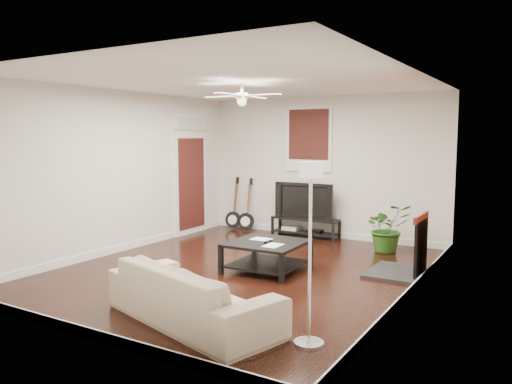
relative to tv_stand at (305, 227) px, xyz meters
The scene contains 14 objects.
room 3.04m from the tv_stand, 84.56° to the right, with size 5.01×6.01×2.81m.
brick_accent 3.49m from the tv_stand, 32.89° to the right, with size 0.02×2.20×2.80m, color #A24334.
fireplace 3.05m from the tv_stand, 35.84° to the right, with size 0.80×1.10×0.92m, color black.
window_back 1.77m from the tv_stand, 100.56° to the left, with size 1.00×0.06×1.30m, color black.
door_left 2.59m from the tv_stand, 158.16° to the right, with size 0.08×1.00×2.50m, color white.
tv_stand is the anchor object (origin of this frame).
tv 0.55m from the tv_stand, 90.00° to the left, with size 1.23×0.16×0.71m, color black.
coffee_table 2.69m from the tv_stand, 77.15° to the right, with size 1.06×1.06×0.44m, color black.
sofa 4.96m from the tv_stand, 79.09° to the right, with size 2.19×0.86×0.64m, color #BDA98E.
floor_lamp 5.34m from the tv_stand, 64.37° to the right, with size 0.29×0.29×1.79m, color silver, non-canonical shape.
potted_plant 1.88m from the tv_stand, 15.02° to the right, with size 0.77×0.67×0.86m, color #245618.
guitar_left 1.76m from the tv_stand, behind, with size 0.35×0.25×1.15m, color black, non-canonical shape.
guitar_right 1.42m from the tv_stand, behind, with size 0.35×0.25×1.15m, color black, non-canonical shape.
ceiling_fan 3.69m from the tv_stand, 84.56° to the right, with size 1.24×1.24×0.32m, color white, non-canonical shape.
Camera 1 is at (3.98, -6.27, 2.01)m, focal length 35.25 mm.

